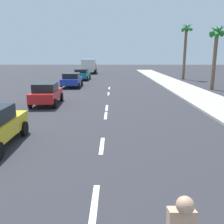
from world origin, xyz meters
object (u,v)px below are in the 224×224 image
(parked_car_blue, at_px, (72,79))
(parked_car_teal, at_px, (82,74))
(delivery_truck, at_px, (89,66))
(palm_tree_far, at_px, (216,40))
(parked_car_red, at_px, (46,93))
(palm_tree_distant, at_px, (186,38))

(parked_car_blue, height_order, parked_car_teal, same)
(delivery_truck, xyz_separation_m, palm_tree_far, (15.19, -23.74, 3.51))
(parked_car_teal, bearing_deg, palm_tree_far, -33.65)
(parked_car_red, relative_size, parked_car_teal, 0.87)
(parked_car_teal, distance_m, palm_tree_distant, 15.95)
(parked_car_red, xyz_separation_m, parked_car_teal, (0.21, 18.44, 0.01))
(palm_tree_far, relative_size, palm_tree_distant, 0.81)
(parked_car_blue, relative_size, palm_tree_far, 0.69)
(parked_car_red, relative_size, parked_car_blue, 0.88)
(parked_car_blue, xyz_separation_m, delivery_truck, (-0.17, 21.62, 0.66))
(palm_tree_distant, bearing_deg, delivery_truck, 140.56)
(parked_car_blue, bearing_deg, palm_tree_distant, 29.52)
(parked_car_teal, xyz_separation_m, delivery_truck, (-0.26, 13.34, 0.66))
(parked_car_teal, relative_size, delivery_truck, 0.74)
(parked_car_red, bearing_deg, delivery_truck, 87.27)
(parked_car_red, relative_size, palm_tree_far, 0.61)
(palm_tree_far, bearing_deg, delivery_truck, 122.61)
(parked_car_red, height_order, parked_car_blue, same)
(parked_car_blue, xyz_separation_m, parked_car_teal, (0.09, 8.28, 0.00))
(palm_tree_far, bearing_deg, parked_car_teal, 145.15)
(parked_car_blue, distance_m, delivery_truck, 21.63)
(parked_car_red, distance_m, parked_car_teal, 18.44)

